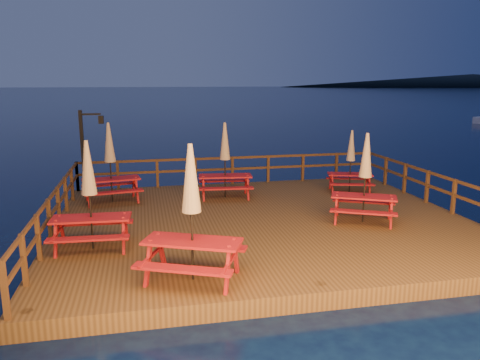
{
  "coord_description": "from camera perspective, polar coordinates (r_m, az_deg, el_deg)",
  "views": [
    {
      "loc": [
        -3.42,
        -12.94,
        4.49
      ],
      "look_at": [
        -0.58,
        0.6,
        1.48
      ],
      "focal_mm": 35.0,
      "sensor_mm": 36.0,
      "label": 1
    }
  ],
  "objects": [
    {
      "name": "ground",
      "position": [
        14.12,
        2.83,
        -6.3
      ],
      "size": [
        500.0,
        500.0,
        0.0
      ],
      "primitive_type": "plane",
      "color": "black",
      "rests_on": "ground"
    },
    {
      "name": "deck",
      "position": [
        14.06,
        2.84,
        -5.53
      ],
      "size": [
        12.0,
        10.0,
        0.4
      ],
      "primitive_type": "cube",
      "color": "#452E16",
      "rests_on": "ground"
    },
    {
      "name": "deck_piles",
      "position": [
        14.22,
        2.82,
        -7.45
      ],
      "size": [
        11.44,
        9.44,
        1.4
      ],
      "color": "#3E2413",
      "rests_on": "ground"
    },
    {
      "name": "railing",
      "position": [
        15.47,
        1.22,
        -0.16
      ],
      "size": [
        11.8,
        9.75,
        1.1
      ],
      "color": "#3E2413",
      "rests_on": "deck"
    },
    {
      "name": "lamp_post",
      "position": [
        17.75,
        -18.16,
        4.22
      ],
      "size": [
        0.85,
        0.18,
        3.0
      ],
      "color": "black",
      "rests_on": "deck"
    },
    {
      "name": "headland_right",
      "position": [
        307.45,
        26.46,
        10.83
      ],
      "size": [
        230.4,
        86.4,
        7.0
      ],
      "primitive_type": "ellipsoid",
      "color": "black",
      "rests_on": "ground"
    },
    {
      "name": "picnic_table_0",
      "position": [
        17.5,
        13.34,
        2.36
      ],
      "size": [
        1.88,
        1.69,
        2.27
      ],
      "rotation": [
        0.0,
        0.0,
        -0.27
      ],
      "color": "maroon",
      "rests_on": "deck"
    },
    {
      "name": "picnic_table_1",
      "position": [
        9.5,
        -5.92,
        -3.77
      ],
      "size": [
        2.48,
        2.3,
        2.85
      ],
      "rotation": [
        0.0,
        0.0,
        -0.42
      ],
      "color": "maroon",
      "rests_on": "deck"
    },
    {
      "name": "picnic_table_2",
      "position": [
        16.22,
        -1.84,
        2.58
      ],
      "size": [
        1.99,
        1.7,
        2.62
      ],
      "rotation": [
        0.0,
        0.0,
        -0.11
      ],
      "color": "maroon",
      "rests_on": "deck"
    },
    {
      "name": "picnic_table_3",
      "position": [
        16.18,
        -15.55,
        2.22
      ],
      "size": [
        2.11,
        1.84,
        2.68
      ],
      "rotation": [
        0.0,
        0.0,
        0.17
      ],
      "color": "maroon",
      "rests_on": "deck"
    },
    {
      "name": "picnic_table_4",
      "position": [
        11.78,
        -17.88,
        -1.59
      ],
      "size": [
        1.95,
        1.64,
        2.68
      ],
      "rotation": [
        0.0,
        0.0,
        -0.06
      ],
      "color": "maroon",
      "rests_on": "deck"
    },
    {
      "name": "picnic_table_5",
      "position": [
        13.84,
        15.01,
        0.42
      ],
      "size": [
        2.29,
        2.15,
        2.6
      ],
      "rotation": [
        0.0,
        0.0,
        -0.46
      ],
      "color": "maroon",
      "rests_on": "deck"
    }
  ]
}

